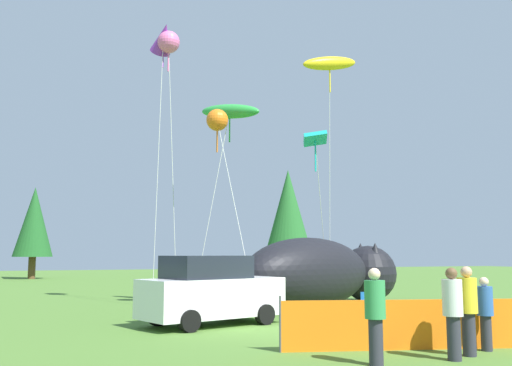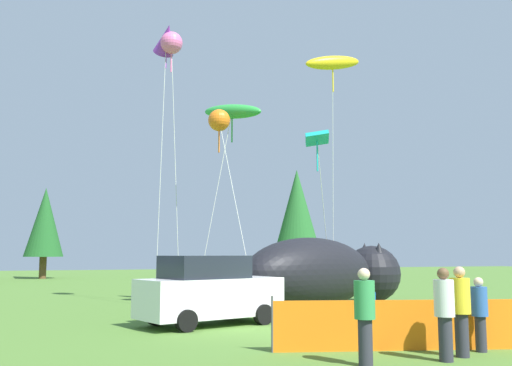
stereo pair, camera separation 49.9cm
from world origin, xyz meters
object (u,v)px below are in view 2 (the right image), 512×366
Objects in this scene: kite_teal_diamond at (317,142)px; kite_yellow_hero at (333,64)px; kite_green_fish at (232,112)px; spectator_in_grey_shirt at (461,307)px; parked_car at (209,291)px; kite_purple_delta at (166,40)px; inflatable_cat at (325,275)px; kite_orange_flower at (219,121)px; spectator_in_blue_shirt at (365,312)px; folding_chair at (369,305)px; kite_pink_octopus at (172,44)px; spectator_in_green_shirt at (444,310)px; spectator_in_white_shirt at (480,311)px.

kite_yellow_hero reaches higher than kite_teal_diamond.
spectator_in_grey_shirt is at bearing -83.36° from kite_green_fish.
parked_car is 7.67m from spectator_in_grey_shirt.
kite_teal_diamond is (5.40, -3.65, -4.81)m from kite_purple_delta.
inflatable_cat is 1.11× the size of kite_orange_flower.
kite_green_fish reaches higher than kite_orange_flower.
kite_teal_diamond is (3.78, 10.17, 5.45)m from spectator_in_blue_shirt.
kite_green_fish is (2.28, 5.47, 6.94)m from parked_car.
spectator_in_grey_shirt is 0.22× the size of kite_green_fish.
folding_chair is 0.08× the size of kite_purple_delta.
kite_pink_octopus is 4.14m from kite_green_fish.
kite_green_fish is (-0.79, 12.48, 6.94)m from spectator_in_green_shirt.
kite_yellow_hero is at bearing 175.77° from folding_chair.
kite_green_fish is at bearing 172.74° from kite_yellow_hero.
spectator_in_grey_shirt is at bearing -79.25° from kite_orange_flower.
parked_car is 7.76m from spectator_in_white_shirt.
spectator_in_white_shirt is (3.15, 0.57, -0.13)m from spectator_in_blue_shirt.
kite_teal_diamond reaches higher than spectator_in_green_shirt.
kite_orange_flower is (-4.09, 0.89, 6.08)m from inflatable_cat.
parked_car is 7.04m from spectator_in_blue_shirt.
kite_pink_octopus is (-5.68, 3.00, 9.83)m from inflatable_cat.
kite_pink_octopus is at bearing -27.55° from kite_purple_delta.
kite_orange_flower is at bearing -52.85° from kite_pink_octopus.
kite_teal_diamond reaches higher than folding_chair.
spectator_in_grey_shirt is at bearing -154.10° from spectator_in_white_shirt.
parked_car is at bearing 125.33° from spectator_in_white_shirt.
folding_chair is 5.74m from spectator_in_grey_shirt.
kite_green_fish is at bearing 142.22° from kite_teal_diamond.
kite_teal_diamond is at bearing -34.05° from kite_purple_delta.
spectator_in_green_shirt is 11.82m from kite_teal_diamond.
spectator_in_green_shirt is (-1.69, -5.92, 0.46)m from folding_chair.
kite_green_fish reaches higher than spectator_in_white_shirt.
spectator_in_blue_shirt is 2.36m from spectator_in_grey_shirt.
spectator_in_grey_shirt is 0.16× the size of kite_pink_octopus.
kite_purple_delta is at bearing 150.52° from kite_green_fish.
spectator_in_white_shirt is 0.14× the size of kite_pink_octopus.
folding_chair is 0.08× the size of kite_pink_octopus.
spectator_in_green_shirt reaches higher than folding_chair.
inflatable_cat is at bearing 68.24° from spectator_in_blue_shirt.
parked_car is at bearing 100.96° from spectator_in_blue_shirt.
kite_orange_flower reaches higher than kite_teal_diamond.
spectator_in_blue_shirt is 13.22m from kite_orange_flower.
spectator_in_white_shirt is at bearing 25.71° from spectator_in_green_shirt.
spectator_in_white_shirt is (-0.27, -5.24, 0.33)m from folding_chair.
spectator_in_white_shirt is 13.12m from kite_orange_flower.
spectator_in_white_shirt is at bearing -70.87° from kite_pink_octopus.
kite_teal_diamond is (1.43, 9.98, 5.45)m from spectator_in_grey_shirt.
spectator_in_blue_shirt is 15.97m from kite_yellow_hero.
inflatable_cat reaches higher than parked_car.
spectator_in_grey_shirt is 1.16× the size of spectator_in_white_shirt.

